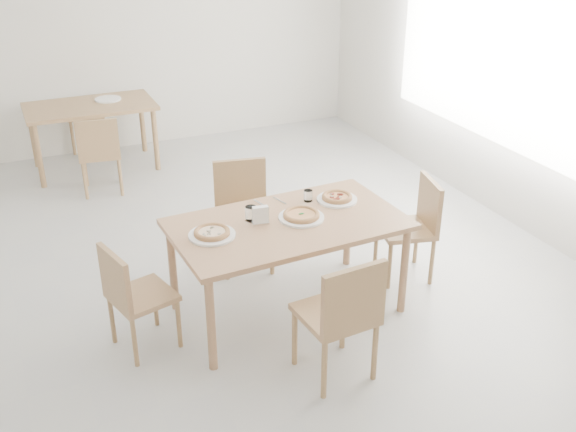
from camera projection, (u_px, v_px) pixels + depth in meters
name	position (u px, v px, depth m)	size (l,w,h in m)	color
room	(501.00, 57.00, 6.20)	(7.28, 7.00, 7.00)	#B8B8B3
main_table	(288.00, 231.00, 4.87)	(1.71, 1.02, 0.75)	tan
chair_south	(343.00, 312.00, 4.21)	(0.48, 0.48, 0.90)	tan
chair_north	(243.00, 206.00, 5.61)	(0.51, 0.51, 0.89)	tan
chair_west	(131.00, 292.00, 4.52)	(0.48, 0.48, 0.80)	tan
chair_east	(415.00, 222.00, 5.42)	(0.50, 0.50, 0.84)	tan
plate_margherita	(301.00, 217.00, 4.88)	(0.33, 0.33, 0.02)	white
plate_mushroom	(212.00, 235.00, 4.63)	(0.33, 0.33, 0.02)	white
plate_pepperoni	(337.00, 199.00, 5.16)	(0.31, 0.31, 0.02)	white
pizza_margherita	(301.00, 215.00, 4.87)	(0.35, 0.35, 0.03)	#E1AC6A
pizza_mushroom	(212.00, 232.00, 4.62)	(0.32, 0.32, 0.03)	#E1AC6A
pizza_pepperoni	(337.00, 197.00, 5.15)	(0.27, 0.27, 0.03)	#E1AC6A
tumbler_a	(251.00, 214.00, 4.83)	(0.08, 0.08, 0.11)	white
tumbler_b	(308.00, 196.00, 5.13)	(0.07, 0.07, 0.09)	white
napkin_holder	(261.00, 216.00, 4.78)	(0.13, 0.08, 0.14)	silver
fork_a	(280.00, 201.00, 5.15)	(0.01, 0.16, 0.01)	silver
fork_b	(261.00, 204.00, 5.09)	(0.02, 0.19, 0.01)	silver
second_table	(91.00, 113.00, 7.47)	(1.39, 0.80, 0.75)	tan
chair_back_s	(99.00, 150.00, 6.90)	(0.47, 0.47, 0.84)	tan
chair_back_n	(85.00, 107.00, 8.19)	(0.48, 0.48, 0.86)	tan
plate_empty	(108.00, 99.00, 7.59)	(0.29, 0.29, 0.02)	white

